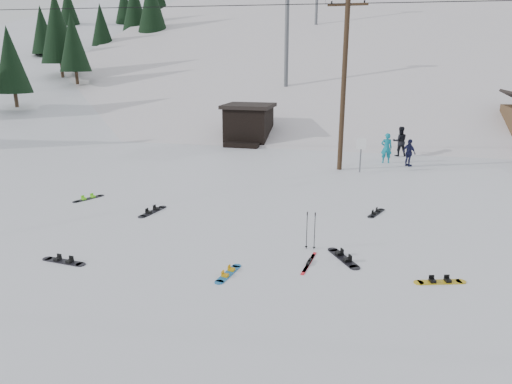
# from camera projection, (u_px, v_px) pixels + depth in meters

# --- Properties ---
(ground) EXTENTS (200.00, 200.00, 0.00)m
(ground) POSITION_uv_depth(u_px,v_px,m) (227.00, 280.00, 12.37)
(ground) COLOR silver
(ground) RESTS_ON ground
(ski_slope) EXTENTS (60.00, 85.24, 65.97)m
(ski_slope) POSITION_uv_depth(u_px,v_px,m) (342.00, 186.00, 66.94)
(ski_slope) COLOR silver
(ski_slope) RESTS_ON ground
(ridge_left) EXTENTS (47.54, 95.03, 58.38)m
(ridge_left) POSITION_uv_depth(u_px,v_px,m) (97.00, 176.00, 68.57)
(ridge_left) COLOR silver
(ridge_left) RESTS_ON ground
(treeline_left) EXTENTS (20.00, 64.00, 10.00)m
(treeline_left) POSITION_uv_depth(u_px,v_px,m) (66.00, 107.00, 57.59)
(treeline_left) COLOR black
(treeline_left) RESTS_ON ground
(treeline_crest) EXTENTS (50.00, 6.00, 10.00)m
(treeline_crest) POSITION_uv_depth(u_px,v_px,m) (355.00, 89.00, 92.47)
(treeline_crest) COLOR black
(treeline_crest) RESTS_ON ski_slope
(utility_pole) EXTENTS (2.00, 0.26, 9.00)m
(utility_pole) POSITION_uv_depth(u_px,v_px,m) (344.00, 82.00, 23.64)
(utility_pole) COLOR #3A2819
(utility_pole) RESTS_ON ground
(trail_sign) EXTENTS (0.50, 0.09, 1.85)m
(trail_sign) POSITION_uv_depth(u_px,v_px,m) (361.00, 149.00, 23.93)
(trail_sign) COLOR #595B60
(trail_sign) RESTS_ON ground
(lift_hut) EXTENTS (3.40, 4.10, 2.75)m
(lift_hut) POSITION_uv_depth(u_px,v_px,m) (249.00, 124.00, 32.66)
(lift_hut) COLOR black
(lift_hut) RESTS_ON ground
(lift_tower_near) EXTENTS (2.20, 0.36, 8.00)m
(lift_tower_near) POSITION_uv_depth(u_px,v_px,m) (287.00, 34.00, 39.06)
(lift_tower_near) COLOR #595B60
(lift_tower_near) RESTS_ON ski_slope
(hero_snowboard) EXTENTS (0.43, 1.34, 0.09)m
(hero_snowboard) POSITION_uv_depth(u_px,v_px,m) (228.00, 273.00, 12.73)
(hero_snowboard) COLOR #1A6BAE
(hero_snowboard) RESTS_ON ground
(hero_skis) EXTENTS (0.26, 1.62, 0.08)m
(hero_skis) POSITION_uv_depth(u_px,v_px,m) (309.00, 263.00, 13.40)
(hero_skis) COLOR red
(hero_skis) RESTS_ON ground
(ski_poles) EXTENTS (0.34, 0.09, 1.22)m
(ski_poles) POSITION_uv_depth(u_px,v_px,m) (311.00, 230.00, 14.28)
(ski_poles) COLOR black
(ski_poles) RESTS_ON ground
(board_scatter_a) EXTENTS (1.50, 0.40, 0.11)m
(board_scatter_a) POSITION_uv_depth(u_px,v_px,m) (64.00, 261.00, 13.49)
(board_scatter_a) COLOR black
(board_scatter_a) RESTS_ON ground
(board_scatter_b) EXTENTS (0.55, 1.61, 0.11)m
(board_scatter_b) POSITION_uv_depth(u_px,v_px,m) (153.00, 211.00, 17.93)
(board_scatter_b) COLOR black
(board_scatter_b) RESTS_ON ground
(board_scatter_c) EXTENTS (0.78, 1.35, 0.10)m
(board_scatter_c) POSITION_uv_depth(u_px,v_px,m) (88.00, 198.00, 19.63)
(board_scatter_c) COLOR black
(board_scatter_c) RESTS_ON ground
(board_scatter_d) EXTENTS (1.04, 1.45, 0.12)m
(board_scatter_d) POSITION_uv_depth(u_px,v_px,m) (343.00, 258.00, 13.71)
(board_scatter_d) COLOR black
(board_scatter_d) RESTS_ON ground
(board_scatter_e) EXTENTS (1.38, 0.61, 0.10)m
(board_scatter_e) POSITION_uv_depth(u_px,v_px,m) (440.00, 282.00, 12.25)
(board_scatter_e) COLOR gold
(board_scatter_e) RESTS_ON ground
(board_scatter_f) EXTENTS (0.67, 1.30, 0.10)m
(board_scatter_f) POSITION_uv_depth(u_px,v_px,m) (376.00, 213.00, 17.77)
(board_scatter_f) COLOR black
(board_scatter_f) RESTS_ON ground
(skier_teal) EXTENTS (0.67, 0.48, 1.74)m
(skier_teal) POSITION_uv_depth(u_px,v_px,m) (386.00, 148.00, 26.29)
(skier_teal) COLOR #0E7A90
(skier_teal) RESTS_ON ground
(skier_dark) EXTENTS (1.02, 0.87, 1.84)m
(skier_dark) POSITION_uv_depth(u_px,v_px,m) (400.00, 141.00, 28.16)
(skier_dark) COLOR black
(skier_dark) RESTS_ON ground
(skier_navy) EXTENTS (0.88, 0.92, 1.53)m
(skier_navy) POSITION_uv_depth(u_px,v_px,m) (409.00, 153.00, 25.48)
(skier_navy) COLOR #1C1E47
(skier_navy) RESTS_ON ground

